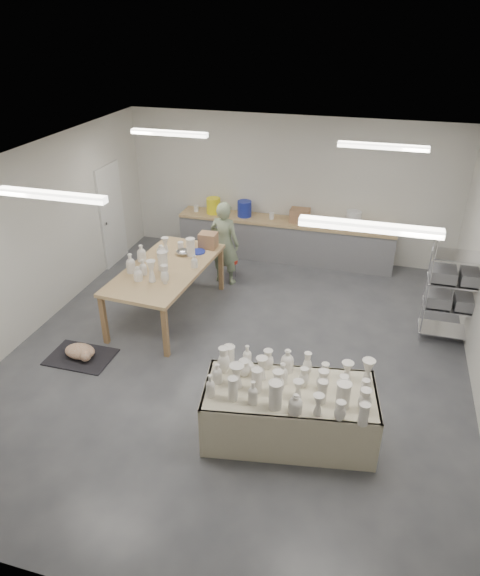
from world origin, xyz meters
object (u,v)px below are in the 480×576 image
(red_stool, at_px, (229,262))
(potter, at_px, (225,243))
(work_table, at_px, (168,265))
(drying_table, at_px, (289,409))

(red_stool, bearing_deg, potter, -90.00)
(work_table, bearing_deg, potter, 70.74)
(drying_table, bearing_deg, work_table, 127.64)
(work_table, xyz_separation_m, red_stool, (0.59, 1.66, -0.63))
(drying_table, distance_m, work_table, 3.62)
(potter, distance_m, red_stool, 0.60)
(drying_table, bearing_deg, red_stool, 106.99)
(red_stool, bearing_deg, work_table, -109.61)
(drying_table, height_order, work_table, work_table)
(potter, bearing_deg, work_table, 78.34)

